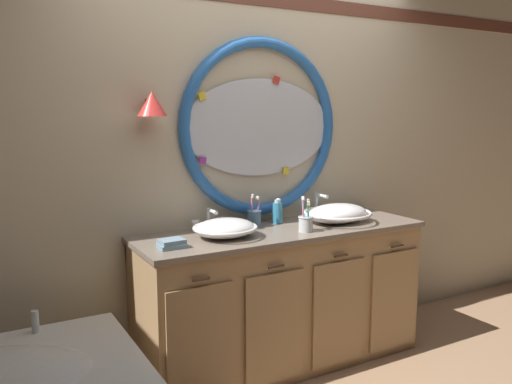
% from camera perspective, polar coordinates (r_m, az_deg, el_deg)
% --- Properties ---
extents(ground_plane, '(14.00, 14.00, 0.00)m').
position_cam_1_polar(ground_plane, '(3.41, 4.98, -19.60)').
color(ground_plane, tan).
extents(back_wall_assembly, '(6.40, 0.26, 2.60)m').
position_cam_1_polar(back_wall_assembly, '(3.51, -0.17, 3.87)').
color(back_wall_assembly, beige).
rests_on(back_wall_assembly, ground_plane).
extents(vanity_counter, '(1.87, 0.61, 0.89)m').
position_cam_1_polar(vanity_counter, '(3.44, 2.82, -11.17)').
color(vanity_counter, tan).
rests_on(vanity_counter, ground_plane).
extents(sink_basin_left, '(0.38, 0.38, 0.11)m').
position_cam_1_polar(sink_basin_left, '(3.09, -3.34, -3.89)').
color(sink_basin_left, white).
rests_on(sink_basin_left, vanity_counter).
extents(sink_basin_right, '(0.45, 0.45, 0.12)m').
position_cam_1_polar(sink_basin_right, '(3.52, 8.79, -2.27)').
color(sink_basin_right, white).
rests_on(sink_basin_right, vanity_counter).
extents(faucet_set_left, '(0.23, 0.14, 0.14)m').
position_cam_1_polar(faucet_set_left, '(3.29, -5.09, -3.12)').
color(faucet_set_left, silver).
rests_on(faucet_set_left, vanity_counter).
extents(faucet_set_right, '(0.22, 0.15, 0.17)m').
position_cam_1_polar(faucet_set_right, '(3.69, 6.62, -1.64)').
color(faucet_set_right, silver).
rests_on(faucet_set_right, vanity_counter).
extents(toothbrush_holder_left, '(0.09, 0.09, 0.21)m').
position_cam_1_polar(toothbrush_holder_left, '(3.35, -0.19, -2.80)').
color(toothbrush_holder_left, slate).
rests_on(toothbrush_holder_left, vanity_counter).
extents(toothbrush_holder_right, '(0.10, 0.10, 0.22)m').
position_cam_1_polar(toothbrush_holder_right, '(3.24, 5.39, -3.30)').
color(toothbrush_holder_right, silver).
rests_on(toothbrush_holder_right, vanity_counter).
extents(soap_dispenser, '(0.07, 0.07, 0.17)m').
position_cam_1_polar(soap_dispenser, '(3.46, 2.32, -2.19)').
color(soap_dispenser, '#388EBC').
rests_on(soap_dispenser, vanity_counter).
extents(folded_hand_towel, '(0.14, 0.11, 0.05)m').
position_cam_1_polar(folded_hand_towel, '(2.89, -9.08, -5.54)').
color(folded_hand_towel, '#7593A8').
rests_on(folded_hand_towel, vanity_counter).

